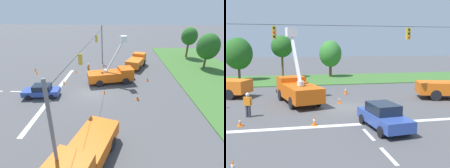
% 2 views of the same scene
% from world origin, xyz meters
% --- Properties ---
extents(ground_plane, '(200.00, 200.00, 0.00)m').
position_xyz_m(ground_plane, '(0.00, 0.00, 0.00)').
color(ground_plane, '#4C4C4F').
extents(lane_markings, '(17.60, 15.25, 0.01)m').
position_xyz_m(lane_markings, '(0.00, -6.41, 0.00)').
color(lane_markings, silver).
rests_on(lane_markings, ground).
extents(signal_gantry, '(26.20, 0.33, 7.20)m').
position_xyz_m(signal_gantry, '(0.03, -0.00, 4.25)').
color(signal_gantry, slate).
rests_on(signal_gantry, ground).
extents(tree_far_west, '(3.59, 3.25, 6.41)m').
position_xyz_m(tree_far_west, '(-18.68, 18.09, 4.52)').
color(tree_far_west, brown).
rests_on(tree_far_west, ground).
extents(tree_west, '(3.97, 3.72, 6.19)m').
position_xyz_m(tree_west, '(-11.15, 18.73, 3.91)').
color(tree_west, brown).
rests_on(tree_west, ground).
extents(utility_truck_bucket_lift, '(4.04, 7.01, 6.64)m').
position_xyz_m(utility_truck_bucket_lift, '(-3.59, 2.34, 1.31)').
color(utility_truck_bucket_lift, '#D6560F').
rests_on(utility_truck_bucket_lift, ground).
extents(utility_truck_support_near, '(7.06, 4.27, 2.40)m').
position_xyz_m(utility_truck_support_near, '(11.30, 1.20, 1.18)').
color(utility_truck_support_near, orange).
rests_on(utility_truck_support_near, ground).
extents(utility_truck_support_far, '(6.30, 4.29, 2.27)m').
position_xyz_m(utility_truck_support_far, '(-11.10, 6.47, 1.18)').
color(utility_truck_support_far, orange).
rests_on(utility_truck_support_far, ground).
extents(sedan_blue, '(2.28, 4.47, 1.56)m').
position_xyz_m(sedan_blue, '(1.21, -6.09, 0.79)').
color(sedan_blue, '#2D4799').
rests_on(sedan_blue, ground).
extents(road_worker, '(0.63, 0.34, 1.77)m').
position_xyz_m(road_worker, '(-7.24, -1.75, 1.00)').
color(road_worker, '#383842').
rests_on(road_worker, ground).
extents(traffic_cone_foreground_left, '(0.36, 0.36, 0.58)m').
position_xyz_m(traffic_cone_foreground_left, '(-7.47, -3.88, 0.27)').
color(traffic_cone_foreground_left, orange).
rests_on(traffic_cone_foreground_left, ground).
extents(traffic_cone_foreground_right, '(0.36, 0.36, 0.82)m').
position_xyz_m(traffic_cone_foreground_right, '(1.51, 5.58, 0.41)').
color(traffic_cone_foreground_right, orange).
rests_on(traffic_cone_foreground_right, ground).
extents(traffic_cone_mid_left, '(0.36, 0.36, 0.60)m').
position_xyz_m(traffic_cone_mid_left, '(0.01, 1.46, 0.29)').
color(traffic_cone_mid_left, orange).
rests_on(traffic_cone_mid_left, ground).
extents(traffic_cone_mid_right, '(0.36, 0.36, 0.68)m').
position_xyz_m(traffic_cone_mid_right, '(-8.28, -11.32, 0.33)').
color(traffic_cone_mid_right, orange).
rests_on(traffic_cone_mid_right, ground).
extents(traffic_cone_near_bucket, '(0.36, 0.36, 0.59)m').
position_xyz_m(traffic_cone_near_bucket, '(-6.68, -10.34, 0.28)').
color(traffic_cone_near_bucket, orange).
rests_on(traffic_cone_near_bucket, ground).
extents(traffic_cone_lane_edge_a, '(0.36, 0.36, 0.62)m').
position_xyz_m(traffic_cone_lane_edge_a, '(-2.87, -4.63, 0.30)').
color(traffic_cone_lane_edge_a, orange).
rests_on(traffic_cone_lane_edge_a, ground).
extents(traffic_cone_lane_edge_b, '(0.36, 0.36, 0.74)m').
position_xyz_m(traffic_cone_lane_edge_b, '(-4.48, 7.59, 0.36)').
color(traffic_cone_lane_edge_b, orange).
rests_on(traffic_cone_lane_edge_b, ground).
extents(traffic_cone_far_right, '(0.36, 0.36, 0.73)m').
position_xyz_m(traffic_cone_far_right, '(-10.94, 0.37, 0.36)').
color(traffic_cone_far_right, orange).
rests_on(traffic_cone_far_right, ground).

